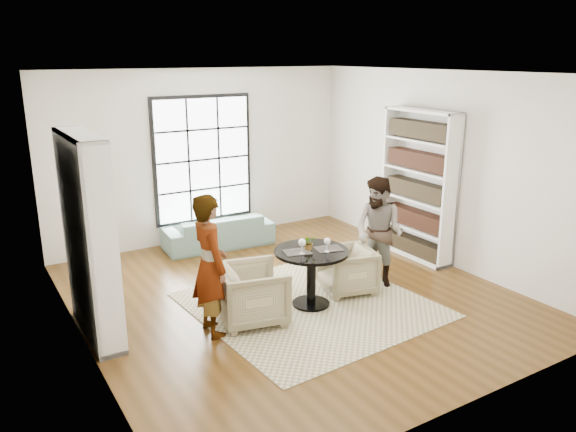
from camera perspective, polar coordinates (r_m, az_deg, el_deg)
ground at (r=7.86m, az=0.45°, el=-8.07°), size 6.00×6.00×0.00m
room_shell at (r=7.89m, az=-1.61°, el=1.69°), size 6.00×6.01×6.00m
rug at (r=7.58m, az=2.27°, el=-9.02°), size 3.02×3.02×0.01m
pedestal_table at (r=7.37m, az=2.39°, el=-5.06°), size 0.98×0.98×0.78m
sofa at (r=9.80m, az=-7.10°, el=-1.51°), size 1.92×0.87×0.55m
armchair_left at (r=7.02m, az=-3.63°, el=-7.91°), size 0.96×0.94×0.73m
armchair_right at (r=7.91m, az=6.01°, el=-5.50°), size 0.85×0.84×0.64m
person_left at (r=6.62m, az=-7.93°, el=-4.99°), size 0.43×0.64×1.71m
person_right at (r=8.08m, az=9.21°, el=-1.61°), size 0.82×0.93×1.58m
placemat_left at (r=7.21m, az=0.98°, el=-3.67°), size 0.39×0.33×0.01m
placemat_right at (r=7.34m, az=4.16°, el=-3.34°), size 0.39×0.33×0.01m
cutlery_left at (r=7.21m, az=0.98°, el=-3.62°), size 0.19×0.25×0.01m
cutlery_right at (r=7.34m, az=4.16°, el=-3.29°), size 0.19×0.25×0.01m
wine_glass_left at (r=7.10m, az=1.44°, el=-2.75°), size 0.10×0.10×0.21m
wine_glass_right at (r=7.19m, az=4.00°, el=-2.63°), size 0.09×0.09×0.19m
flower_centerpiece at (r=7.28m, az=2.15°, el=-2.70°), size 0.20×0.18×0.20m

